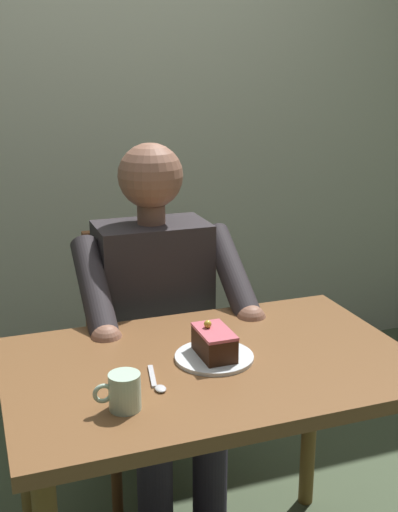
{
  "coord_description": "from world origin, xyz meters",
  "views": [
    {
      "loc": [
        0.54,
        1.4,
        1.46
      ],
      "look_at": [
        -0.0,
        -0.1,
        0.99
      ],
      "focal_mm": 45.37,
      "sensor_mm": 36.0,
      "label": 1
    }
  ],
  "objects_px": {
    "chair": "(147,346)",
    "dessert_spoon": "(157,383)",
    "dining_table": "(211,395)",
    "seated_person": "(160,327)",
    "coffee_cup": "(124,391)",
    "cake_slice": "(214,342)"
  },
  "relations": [
    {
      "from": "dining_table",
      "to": "dessert_spoon",
      "type": "relative_size",
      "value": 7.25
    },
    {
      "from": "dining_table",
      "to": "chair",
      "type": "xyz_separation_m",
      "value": [
        0.0,
        -0.63,
        -0.13
      ]
    },
    {
      "from": "chair",
      "to": "cake_slice",
      "type": "distance_m",
      "value": 0.69
    },
    {
      "from": "dining_table",
      "to": "dessert_spoon",
      "type": "bearing_deg",
      "value": 24.35
    },
    {
      "from": "dining_table",
      "to": "dessert_spoon",
      "type": "distance_m",
      "value": 0.21
    },
    {
      "from": "seated_person",
      "to": "dessert_spoon",
      "type": "height_order",
      "value": "seated_person"
    },
    {
      "from": "chair",
      "to": "coffee_cup",
      "type": "distance_m",
      "value": 0.88
    },
    {
      "from": "dining_table",
      "to": "dessert_spoon",
      "type": "xyz_separation_m",
      "value": [
        0.17,
        0.08,
        0.1
      ]
    },
    {
      "from": "chair",
      "to": "seated_person",
      "type": "relative_size",
      "value": 0.74
    },
    {
      "from": "coffee_cup",
      "to": "dessert_spoon",
      "type": "relative_size",
      "value": 0.74
    },
    {
      "from": "seated_person",
      "to": "dessert_spoon",
      "type": "distance_m",
      "value": 0.57
    },
    {
      "from": "coffee_cup",
      "to": "dining_table",
      "type": "bearing_deg",
      "value": -148.88
    },
    {
      "from": "seated_person",
      "to": "chair",
      "type": "bearing_deg",
      "value": -90.0
    },
    {
      "from": "chair",
      "to": "cake_slice",
      "type": "bearing_deg",
      "value": 90.95
    },
    {
      "from": "dessert_spoon",
      "to": "seated_person",
      "type": "bearing_deg",
      "value": -107.3
    },
    {
      "from": "dining_table",
      "to": "chair",
      "type": "distance_m",
      "value": 0.65
    },
    {
      "from": "seated_person",
      "to": "cake_slice",
      "type": "height_order",
      "value": "seated_person"
    },
    {
      "from": "chair",
      "to": "dessert_spoon",
      "type": "relative_size",
      "value": 6.34
    },
    {
      "from": "seated_person",
      "to": "cake_slice",
      "type": "bearing_deg",
      "value": 91.32
    },
    {
      "from": "cake_slice",
      "to": "dessert_spoon",
      "type": "xyz_separation_m",
      "value": [
        0.18,
        0.08,
        -0.04
      ]
    },
    {
      "from": "dining_table",
      "to": "coffee_cup",
      "type": "height_order",
      "value": "coffee_cup"
    },
    {
      "from": "chair",
      "to": "seated_person",
      "type": "xyz_separation_m",
      "value": [
        -0.0,
        0.17,
        0.14
      ]
    }
  ]
}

